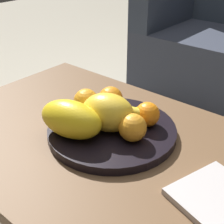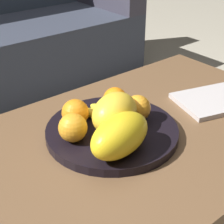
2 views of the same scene
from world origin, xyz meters
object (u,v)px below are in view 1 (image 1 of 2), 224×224
Objects in this scene: fruit_bowl at (112,130)px; orange_front at (147,114)px; melon_large_front at (108,112)px; orange_right at (86,101)px; banana_bunch at (126,116)px; coffee_table at (116,157)px; orange_back at (133,128)px; melon_smaller_beside at (71,119)px; orange_left at (111,99)px.

fruit_bowl is 5.18× the size of orange_front.
orange_front is (0.07, 0.09, -0.02)m from melon_large_front.
orange_right is 0.50× the size of banana_bunch.
melon_large_front is 2.09× the size of orange_front.
melon_large_front is at bearing -129.93° from orange_front.
orange_right is at bearing -163.20° from orange_front.
fruit_bowl is 0.07m from melon_large_front.
melon_large_front reaches higher than orange_front.
banana_bunch is at bearing 110.05° from coffee_table.
orange_back is at bearing -41.01° from banana_bunch.
orange_front is 0.20m from orange_right.
melon_smaller_beside reaches higher than orange_right.
coffee_table is 0.08m from fruit_bowl.
coffee_table is 0.19m from orange_left.
fruit_bowl is 2.03× the size of melon_smaller_beside.
orange_back is (0.01, -0.09, 0.00)m from orange_front.
fruit_bowl is 2.48× the size of melon_large_front.
orange_front is (0.07, 0.07, 0.05)m from fruit_bowl.
orange_left is 1.00× the size of orange_right.
melon_large_front is 0.10m from melon_smaller_beside.
orange_right reaches higher than coffee_table.
orange_back reaches higher than fruit_bowl.
melon_large_front reaches higher than orange_back.
orange_right is at bearing -128.50° from orange_left.
orange_front is at bearing 50.07° from melon_large_front.
orange_back is at bearing 33.10° from coffee_table.
orange_left reaches higher than fruit_bowl.
melon_smaller_beside is at bearing -122.24° from melon_large_front.
melon_smaller_beside is at bearing -86.25° from orange_left.
orange_right is (-0.05, -0.06, -0.00)m from orange_left.
coffee_table is 0.13m from melon_large_front.
fruit_bowl is 4.84× the size of orange_left.
melon_large_front is at bearing 57.76° from melon_smaller_beside.
orange_back reaches higher than orange_front.
orange_front is 0.94× the size of orange_right.
orange_back is at bearing 1.13° from melon_large_front.
orange_back is at bearing -82.16° from orange_front.
orange_right is 0.20m from orange_back.
fruit_bowl is at bearing -113.17° from banana_bunch.
orange_back is at bearing -30.41° from orange_left.
melon_large_front is at bearing -53.63° from orange_left.
coffee_table is at bearing -17.60° from orange_right.
orange_right reaches higher than orange_front.
orange_front is at bearing 53.73° from melon_smaller_beside.
coffee_table is 15.24× the size of orange_right.
orange_right is (-0.17, 0.05, 0.10)m from coffee_table.
orange_front is at bearing 45.77° from fruit_bowl.
coffee_table is at bearing -23.34° from melon_large_front.
melon_smaller_beside is 2.40× the size of orange_right.
melon_smaller_beside is 0.17m from banana_bunch.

